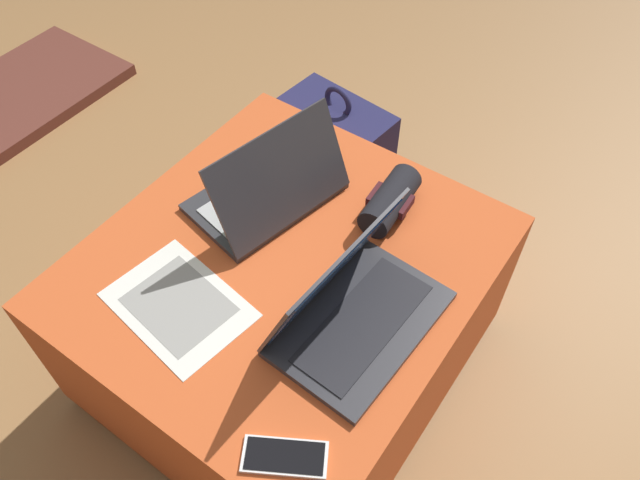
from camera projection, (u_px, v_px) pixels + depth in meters
name	position (u px, v px, depth m)	size (l,w,h in m)	color
ground_plane	(291.00, 361.00, 1.76)	(14.00, 14.00, 0.00)	#9E7042
ottoman	(288.00, 316.00, 1.57)	(0.88, 0.82, 0.47)	maroon
laptop_near	(352.00, 306.00, 1.25)	(0.38, 0.26, 0.24)	#333338
laptop_far	(270.00, 190.00, 1.46)	(0.39, 0.29, 0.22)	#333338
cell_phone	(285.00, 457.00, 1.11)	(0.13, 0.17, 0.01)	white
backpack	(339.00, 164.00, 1.96)	(0.24, 0.34, 0.51)	#23234C
paper_sheet	(179.00, 305.00, 1.31)	(0.25, 0.32, 0.00)	silver
wrist_brace	(390.00, 201.00, 1.45)	(0.19, 0.10, 0.08)	black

